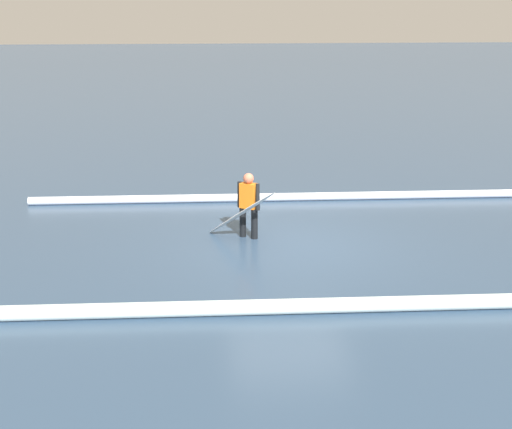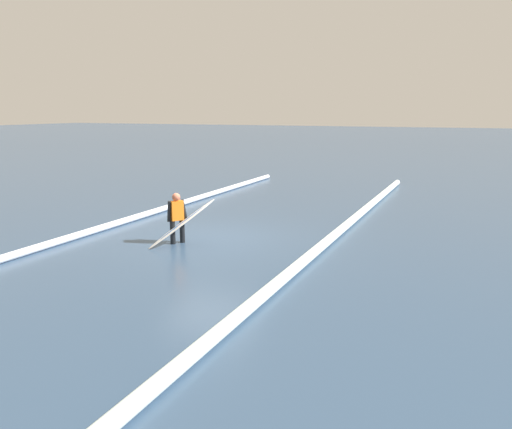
# 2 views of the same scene
# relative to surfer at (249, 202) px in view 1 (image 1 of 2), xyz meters

# --- Properties ---
(ground_plane) EXTENTS (194.15, 194.15, 0.00)m
(ground_plane) POSITION_rel_surfer_xyz_m (-0.80, 0.60, -0.78)
(ground_plane) COLOR #314863
(surfer) EXTENTS (0.44, 0.41, 1.39)m
(surfer) POSITION_rel_surfer_xyz_m (0.00, 0.00, 0.00)
(surfer) COLOR black
(surfer) RESTS_ON ground_plane
(surfboard) EXTENTS (1.46, 1.56, 1.26)m
(surfboard) POSITION_rel_surfer_xyz_m (0.19, 0.27, -0.16)
(surfboard) COLOR white
(surfboard) RESTS_ON ground_plane
(wave_crest_foreground) EXTENTS (17.70, 1.05, 0.20)m
(wave_crest_foreground) POSITION_rel_surfer_xyz_m (-3.69, -2.64, -0.68)
(wave_crest_foreground) COLOR white
(wave_crest_foreground) RESTS_ON ground_plane
(wave_crest_midground) EXTENTS (24.84, 1.52, 0.25)m
(wave_crest_midground) POSITION_rel_surfer_xyz_m (-0.50, 3.80, -0.65)
(wave_crest_midground) COLOR white
(wave_crest_midground) RESTS_ON ground_plane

